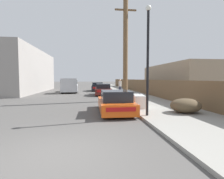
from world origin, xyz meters
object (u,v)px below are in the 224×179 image
object	(u,v)px
pedestrian	(120,86)
car_parked_far	(97,87)
parked_sports_car_red	(115,102)
pickup_truck	(70,86)
car_parked_mid	(103,90)
brush_pile	(186,106)
utility_pole	(125,50)
street_lamp	(148,53)
discarded_fridge	(138,101)

from	to	relation	value
pedestrian	car_parked_far	bearing A→B (deg)	111.97
parked_sports_car_red	pedestrian	size ratio (longest dim) A/B	2.48
car_parked_far	pickup_truck	size ratio (longest dim) A/B	0.76
car_parked_mid	brush_pile	distance (m)	12.07
car_parked_far	parked_sports_car_red	bearing A→B (deg)	-88.39
car_parked_far	utility_pole	bearing A→B (deg)	-80.81
street_lamp	car_parked_far	bearing A→B (deg)	94.91
street_lamp	brush_pile	bearing A→B (deg)	10.57
parked_sports_car_red	car_parked_mid	world-z (taller)	car_parked_mid
pickup_truck	utility_pole	xyz separation A→B (m)	(5.72, -9.47, 3.37)
street_lamp	pedestrian	world-z (taller)	street_lamp
pedestrian	street_lamp	bearing A→B (deg)	-93.87
utility_pole	street_lamp	bearing A→B (deg)	-92.18
car_parked_mid	utility_pole	size ratio (longest dim) A/B	0.53
car_parked_far	utility_pole	xyz separation A→B (m)	(1.88, -12.48, 3.70)
car_parked_mid	car_parked_far	bearing A→B (deg)	95.63
discarded_fridge	street_lamp	world-z (taller)	street_lamp
pickup_truck	street_lamp	bearing A→B (deg)	105.30
parked_sports_car_red	brush_pile	size ratio (longest dim) A/B	2.66
pedestrian	utility_pole	bearing A→B (deg)	-95.62
pickup_truck	utility_pole	bearing A→B (deg)	117.57
pickup_truck	pedestrian	distance (m)	7.09
pickup_truck	utility_pole	size ratio (longest dim) A/B	0.71
parked_sports_car_red	car_parked_far	world-z (taller)	car_parked_far
street_lamp	pickup_truck	bearing A→B (deg)	108.87
car_parked_mid	street_lamp	distance (m)	12.29
car_parked_mid	car_parked_far	world-z (taller)	car_parked_far
car_parked_far	brush_pile	xyz separation A→B (m)	(3.84, -18.61, -0.13)
discarded_fridge	brush_pile	world-z (taller)	discarded_fridge
pickup_truck	discarded_fridge	bearing A→B (deg)	109.52
parked_sports_car_red	pickup_truck	distance (m)	15.02
pickup_truck	street_lamp	size ratio (longest dim) A/B	1.14
pedestrian	pickup_truck	bearing A→B (deg)	153.31
brush_pile	pickup_truck	bearing A→B (deg)	116.21
car_parked_far	street_lamp	world-z (taller)	street_lamp
brush_pile	utility_pole	bearing A→B (deg)	107.72
discarded_fridge	pickup_truck	bearing A→B (deg)	119.98
utility_pole	street_lamp	size ratio (longest dim) A/B	1.60
car_parked_far	pickup_truck	bearing A→B (deg)	-141.28
parked_sports_car_red	brush_pile	world-z (taller)	parked_sports_car_red
car_parked_mid	brush_pile	size ratio (longest dim) A/B	2.71
parked_sports_car_red	car_parked_far	xyz separation A→B (m)	(-0.30, 17.45, 0.07)
car_parked_mid	parked_sports_car_red	bearing A→B (deg)	-87.82
parked_sports_car_red	brush_pile	distance (m)	3.73
parked_sports_car_red	car_parked_mid	xyz separation A→B (m)	(0.07, 10.40, 0.06)
parked_sports_car_red	car_parked_mid	bearing A→B (deg)	90.18
discarded_fridge	parked_sports_car_red	xyz separation A→B (m)	(-1.60, -0.96, 0.06)
discarded_fridge	street_lamp	distance (m)	3.64
discarded_fridge	brush_pile	xyz separation A→B (m)	(1.94, -2.13, -0.01)
car_parked_far	pickup_truck	xyz separation A→B (m)	(-3.84, -3.01, 0.33)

